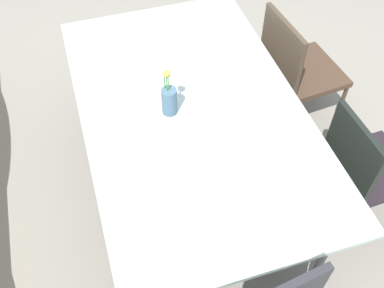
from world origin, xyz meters
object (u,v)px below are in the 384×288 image
(chair_near_left, at_px, (363,166))
(dining_table, at_px, (192,115))
(flower_vase, at_px, (169,99))
(chair_near_right, at_px, (295,67))

(chair_near_left, bearing_deg, dining_table, -118.96)
(dining_table, height_order, flower_vase, flower_vase)
(dining_table, height_order, chair_near_right, chair_near_right)
(dining_table, bearing_deg, chair_near_left, -116.58)
(flower_vase, bearing_deg, dining_table, -100.13)
(chair_near_left, height_order, chair_near_right, chair_near_right)
(chair_near_left, bearing_deg, flower_vase, -117.19)
(chair_near_right, distance_m, flower_vase, 1.11)
(flower_vase, bearing_deg, chair_near_right, -67.56)
(chair_near_right, xyz_separation_m, flower_vase, (-0.40, 0.96, 0.37))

